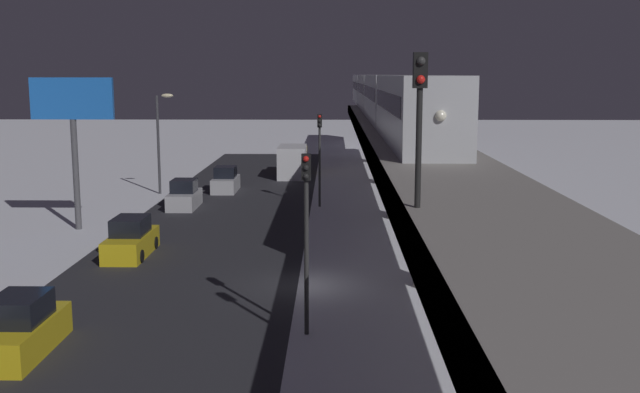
% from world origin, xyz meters
% --- Properties ---
extents(ground_plane, '(240.00, 240.00, 0.00)m').
position_xyz_m(ground_plane, '(0.00, 0.00, 0.00)').
color(ground_plane, white).
extents(avenue_asphalt, '(11.00, 108.08, 0.01)m').
position_xyz_m(avenue_asphalt, '(5.41, 0.00, 0.00)').
color(avenue_asphalt, '#28282D').
rests_on(avenue_asphalt, ground_plane).
extents(elevated_railway, '(5.00, 108.08, 5.62)m').
position_xyz_m(elevated_railway, '(-5.68, 0.00, 4.86)').
color(elevated_railway, gray).
rests_on(elevated_railway, ground_plane).
extents(subway_train, '(2.94, 74.07, 3.40)m').
position_xyz_m(subway_train, '(-5.77, -34.63, 7.40)').
color(subway_train, '#B7BABF').
rests_on(subway_train, elevated_railway).
extents(rail_signal, '(0.36, 0.41, 4.00)m').
position_xyz_m(rail_signal, '(-3.82, 12.04, 8.35)').
color(rail_signal, black).
rests_on(rail_signal, elevated_railway).
extents(sedan_yellow, '(1.91, 4.73, 1.97)m').
position_xyz_m(sedan_yellow, '(8.61, -5.29, 0.79)').
color(sedan_yellow, gold).
rests_on(sedan_yellow, ground_plane).
extents(sedan_silver, '(1.80, 4.06, 1.97)m').
position_xyz_m(sedan_silver, '(8.61, -18.92, 0.80)').
color(sedan_silver, '#B2B2B7').
rests_on(sedan_silver, ground_plane).
extents(sedan_yellow_2, '(1.80, 4.43, 1.97)m').
position_xyz_m(sedan_yellow_2, '(8.61, 8.10, 0.80)').
color(sedan_yellow_2, gold).
rests_on(sedan_yellow_2, ground_plane).
extents(sedan_silver_2, '(1.80, 4.08, 1.97)m').
position_xyz_m(sedan_silver_2, '(6.81, -26.25, 0.80)').
color(sedan_silver_2, '#B2B2B7').
rests_on(sedan_silver_2, ground_plane).
extents(box_truck, '(2.40, 7.40, 2.80)m').
position_xyz_m(box_truck, '(2.01, -35.39, 1.35)').
color(box_truck, gold).
rests_on(box_truck, ground_plane).
extents(traffic_light_near, '(0.32, 0.44, 6.40)m').
position_xyz_m(traffic_light_near, '(-0.69, 6.13, 4.20)').
color(traffic_light_near, '#2D2D2D').
rests_on(traffic_light_near, ground_plane).
extents(traffic_light_mid, '(0.32, 0.44, 6.40)m').
position_xyz_m(traffic_light_mid, '(-0.69, -19.57, 4.20)').
color(traffic_light_mid, '#2D2D2D').
rests_on(traffic_light_mid, ground_plane).
extents(commercial_billboard, '(4.80, 0.36, 8.90)m').
position_xyz_m(commercial_billboard, '(13.48, -11.69, 6.83)').
color(commercial_billboard, '#4C4C51').
rests_on(commercial_billboard, ground_plane).
extents(street_lamp_far, '(1.35, 0.44, 7.65)m').
position_xyz_m(street_lamp_far, '(11.48, -25.00, 4.81)').
color(street_lamp_far, '#38383D').
rests_on(street_lamp_far, ground_plane).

